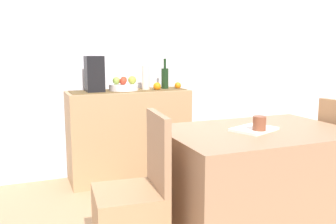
{
  "coord_description": "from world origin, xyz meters",
  "views": [
    {
      "loc": [
        -1.19,
        -2.52,
        1.26
      ],
      "look_at": [
        -0.04,
        0.36,
        0.74
      ],
      "focal_mm": 39.81,
      "sensor_mm": 36.0,
      "label": 1
    }
  ],
  "objects_px": {
    "dining_table": "(256,184)",
    "coffee_cup": "(259,125)",
    "sideboard_console": "(129,135)",
    "open_book": "(254,129)",
    "ceramic_vase": "(146,78)",
    "wine_bottle": "(165,78)",
    "coffee_maker": "(94,74)",
    "chair_near_window": "(132,220)",
    "fruit_bowl": "(124,87)"
  },
  "relations": [
    {
      "from": "dining_table",
      "to": "coffee_cup",
      "type": "height_order",
      "value": "coffee_cup"
    },
    {
      "from": "sideboard_console",
      "to": "open_book",
      "type": "xyz_separation_m",
      "value": [
        0.43,
        -1.45,
        0.31
      ]
    },
    {
      "from": "dining_table",
      "to": "ceramic_vase",
      "type": "bearing_deg",
      "value": 101.55
    },
    {
      "from": "wine_bottle",
      "to": "open_book",
      "type": "xyz_separation_m",
      "value": [
        0.06,
        -1.45,
        -0.23
      ]
    },
    {
      "from": "coffee_maker",
      "to": "coffee_cup",
      "type": "height_order",
      "value": "coffee_maker"
    },
    {
      "from": "coffee_maker",
      "to": "dining_table",
      "type": "relative_size",
      "value": 0.27
    },
    {
      "from": "open_book",
      "to": "chair_near_window",
      "type": "relative_size",
      "value": 0.31
    },
    {
      "from": "wine_bottle",
      "to": "coffee_maker",
      "type": "xyz_separation_m",
      "value": [
        -0.7,
        0.0,
        0.05
      ]
    },
    {
      "from": "wine_bottle",
      "to": "dining_table",
      "type": "height_order",
      "value": "wine_bottle"
    },
    {
      "from": "dining_table",
      "to": "coffee_cup",
      "type": "distance_m",
      "value": 0.43
    },
    {
      "from": "wine_bottle",
      "to": "coffee_cup",
      "type": "distance_m",
      "value": 1.53
    },
    {
      "from": "ceramic_vase",
      "to": "coffee_cup",
      "type": "relative_size",
      "value": 2.19
    },
    {
      "from": "fruit_bowl",
      "to": "chair_near_window",
      "type": "height_order",
      "value": "fruit_bowl"
    },
    {
      "from": "sideboard_console",
      "to": "chair_near_window",
      "type": "relative_size",
      "value": 1.29
    },
    {
      "from": "coffee_cup",
      "to": "fruit_bowl",
      "type": "bearing_deg",
      "value": 107.13
    },
    {
      "from": "dining_table",
      "to": "open_book",
      "type": "height_order",
      "value": "open_book"
    },
    {
      "from": "sideboard_console",
      "to": "dining_table",
      "type": "xyz_separation_m",
      "value": [
        0.47,
        -1.44,
        -0.07
      ]
    },
    {
      "from": "fruit_bowl",
      "to": "ceramic_vase",
      "type": "relative_size",
      "value": 1.17
    },
    {
      "from": "sideboard_console",
      "to": "coffee_maker",
      "type": "distance_m",
      "value": 0.68
    },
    {
      "from": "ceramic_vase",
      "to": "dining_table",
      "type": "bearing_deg",
      "value": -78.45
    },
    {
      "from": "dining_table",
      "to": "open_book",
      "type": "distance_m",
      "value": 0.38
    },
    {
      "from": "open_book",
      "to": "coffee_maker",
      "type": "bearing_deg",
      "value": 95.09
    },
    {
      "from": "coffee_cup",
      "to": "wine_bottle",
      "type": "bearing_deg",
      "value": 91.7
    },
    {
      "from": "wine_bottle",
      "to": "ceramic_vase",
      "type": "distance_m",
      "value": 0.2
    },
    {
      "from": "wine_bottle",
      "to": "chair_near_window",
      "type": "height_order",
      "value": "wine_bottle"
    },
    {
      "from": "coffee_cup",
      "to": "chair_near_window",
      "type": "height_order",
      "value": "chair_near_window"
    },
    {
      "from": "fruit_bowl",
      "to": "open_book",
      "type": "relative_size",
      "value": 0.99
    },
    {
      "from": "ceramic_vase",
      "to": "dining_table",
      "type": "relative_size",
      "value": 0.19
    },
    {
      "from": "fruit_bowl",
      "to": "chair_near_window",
      "type": "relative_size",
      "value": 0.31
    },
    {
      "from": "sideboard_console",
      "to": "ceramic_vase",
      "type": "xyz_separation_m",
      "value": [
        0.18,
        0.0,
        0.55
      ]
    },
    {
      "from": "fruit_bowl",
      "to": "chair_near_window",
      "type": "bearing_deg",
      "value": -103.75
    },
    {
      "from": "fruit_bowl",
      "to": "dining_table",
      "type": "height_order",
      "value": "fruit_bowl"
    },
    {
      "from": "wine_bottle",
      "to": "chair_near_window",
      "type": "distance_m",
      "value": 1.79
    },
    {
      "from": "ceramic_vase",
      "to": "chair_near_window",
      "type": "distance_m",
      "value": 1.71
    },
    {
      "from": "wine_bottle",
      "to": "coffee_maker",
      "type": "height_order",
      "value": "coffee_maker"
    },
    {
      "from": "wine_bottle",
      "to": "dining_table",
      "type": "relative_size",
      "value": 0.25
    },
    {
      "from": "coffee_cup",
      "to": "chair_near_window",
      "type": "relative_size",
      "value": 0.12
    },
    {
      "from": "coffee_maker",
      "to": "coffee_cup",
      "type": "bearing_deg",
      "value": -63.95
    },
    {
      "from": "open_book",
      "to": "chair_near_window",
      "type": "distance_m",
      "value": 0.96
    },
    {
      "from": "fruit_bowl",
      "to": "open_book",
      "type": "distance_m",
      "value": 1.53
    },
    {
      "from": "sideboard_console",
      "to": "open_book",
      "type": "bearing_deg",
      "value": -73.28
    },
    {
      "from": "ceramic_vase",
      "to": "open_book",
      "type": "bearing_deg",
      "value": -79.9
    },
    {
      "from": "ceramic_vase",
      "to": "chair_near_window",
      "type": "bearing_deg",
      "value": -111.76
    },
    {
      "from": "coffee_maker",
      "to": "ceramic_vase",
      "type": "relative_size",
      "value": 1.41
    },
    {
      "from": "coffee_maker",
      "to": "open_book",
      "type": "relative_size",
      "value": 1.19
    },
    {
      "from": "coffee_maker",
      "to": "dining_table",
      "type": "xyz_separation_m",
      "value": [
        0.79,
        -1.44,
        -0.67
      ]
    },
    {
      "from": "fruit_bowl",
      "to": "coffee_cup",
      "type": "xyz_separation_m",
      "value": [
        0.47,
        -1.52,
        -0.11
      ]
    },
    {
      "from": "wine_bottle",
      "to": "coffee_cup",
      "type": "relative_size",
      "value": 2.8
    },
    {
      "from": "dining_table",
      "to": "chair_near_window",
      "type": "relative_size",
      "value": 1.35
    },
    {
      "from": "sideboard_console",
      "to": "fruit_bowl",
      "type": "height_order",
      "value": "fruit_bowl"
    }
  ]
}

